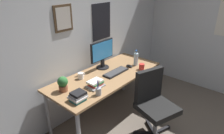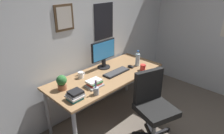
{
  "view_description": "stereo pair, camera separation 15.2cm",
  "coord_description": "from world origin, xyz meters",
  "px_view_note": "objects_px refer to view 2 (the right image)",
  "views": [
    {
      "loc": [
        -1.8,
        -0.07,
        2.05
      ],
      "look_at": [
        0.14,
        1.6,
        0.9
      ],
      "focal_mm": 32.09,
      "sensor_mm": 36.0,
      "label": 1
    },
    {
      "loc": [
        -1.69,
        -0.18,
        2.05
      ],
      "look_at": [
        0.14,
        1.6,
        0.9
      ],
      "focal_mm": 32.09,
      "sensor_mm": 36.0,
      "label": 2
    }
  ],
  "objects_px": {
    "water_bottle": "(138,59)",
    "coffee_mug_near": "(81,75)",
    "computer_mouse": "(131,66)",
    "monitor": "(103,53)",
    "pen_cup": "(96,91)",
    "potted_plant": "(62,82)",
    "coffee_mug_far": "(143,67)",
    "office_chair": "(153,103)",
    "keyboard": "(117,72)",
    "book_stack_right": "(75,95)",
    "book_stack_left": "(94,83)"
  },
  "relations": [
    {
      "from": "office_chair",
      "to": "pen_cup",
      "type": "distance_m",
      "value": 0.8
    },
    {
      "from": "computer_mouse",
      "to": "pen_cup",
      "type": "relative_size",
      "value": 0.55
    },
    {
      "from": "keyboard",
      "to": "book_stack_left",
      "type": "distance_m",
      "value": 0.49
    },
    {
      "from": "coffee_mug_near",
      "to": "potted_plant",
      "type": "xyz_separation_m",
      "value": [
        -0.36,
        -0.08,
        0.06
      ]
    },
    {
      "from": "book_stack_left",
      "to": "coffee_mug_near",
      "type": "bearing_deg",
      "value": 85.76
    },
    {
      "from": "water_bottle",
      "to": "pen_cup",
      "type": "height_order",
      "value": "water_bottle"
    },
    {
      "from": "keyboard",
      "to": "pen_cup",
      "type": "distance_m",
      "value": 0.65
    },
    {
      "from": "keyboard",
      "to": "coffee_mug_far",
      "type": "xyz_separation_m",
      "value": [
        0.35,
        -0.22,
        0.03
      ]
    },
    {
      "from": "keyboard",
      "to": "book_stack_left",
      "type": "bearing_deg",
      "value": -173.79
    },
    {
      "from": "book_stack_left",
      "to": "book_stack_right",
      "type": "relative_size",
      "value": 1.21
    },
    {
      "from": "coffee_mug_far",
      "to": "pen_cup",
      "type": "distance_m",
      "value": 0.96
    },
    {
      "from": "coffee_mug_far",
      "to": "pen_cup",
      "type": "xyz_separation_m",
      "value": [
        -0.96,
        -0.01,
        0.01
      ]
    },
    {
      "from": "coffee_mug_near",
      "to": "book_stack_right",
      "type": "distance_m",
      "value": 0.54
    },
    {
      "from": "coffee_mug_near",
      "to": "pen_cup",
      "type": "bearing_deg",
      "value": -106.6
    },
    {
      "from": "potted_plant",
      "to": "book_stack_left",
      "type": "distance_m",
      "value": 0.41
    },
    {
      "from": "office_chair",
      "to": "keyboard",
      "type": "relative_size",
      "value": 2.21
    },
    {
      "from": "office_chair",
      "to": "pen_cup",
      "type": "xyz_separation_m",
      "value": [
        -0.62,
        0.42,
        0.28
      ]
    },
    {
      "from": "water_bottle",
      "to": "monitor",
      "type": "bearing_deg",
      "value": 141.54
    },
    {
      "from": "water_bottle",
      "to": "coffee_mug_near",
      "type": "distance_m",
      "value": 0.95
    },
    {
      "from": "computer_mouse",
      "to": "water_bottle",
      "type": "xyz_separation_m",
      "value": [
        0.13,
        -0.03,
        0.09
      ]
    },
    {
      "from": "coffee_mug_far",
      "to": "computer_mouse",
      "type": "bearing_deg",
      "value": 105.88
    },
    {
      "from": "water_bottle",
      "to": "pen_cup",
      "type": "distance_m",
      "value": 1.05
    },
    {
      "from": "water_bottle",
      "to": "pen_cup",
      "type": "xyz_separation_m",
      "value": [
        -1.04,
        -0.17,
        -0.05
      ]
    },
    {
      "from": "computer_mouse",
      "to": "coffee_mug_near",
      "type": "distance_m",
      "value": 0.81
    },
    {
      "from": "pen_cup",
      "to": "book_stack_right",
      "type": "relative_size",
      "value": 1.12
    },
    {
      "from": "monitor",
      "to": "book_stack_left",
      "type": "height_order",
      "value": "monitor"
    },
    {
      "from": "pen_cup",
      "to": "potted_plant",
      "type": "bearing_deg",
      "value": 118.71
    },
    {
      "from": "book_stack_right",
      "to": "coffee_mug_far",
      "type": "bearing_deg",
      "value": -4.05
    },
    {
      "from": "coffee_mug_far",
      "to": "monitor",
      "type": "bearing_deg",
      "value": 124.81
    },
    {
      "from": "office_chair",
      "to": "computer_mouse",
      "type": "xyz_separation_m",
      "value": [
        0.29,
        0.62,
        0.24
      ]
    },
    {
      "from": "monitor",
      "to": "office_chair",
      "type": "bearing_deg",
      "value": -89.64
    },
    {
      "from": "potted_plant",
      "to": "water_bottle",
      "type": "bearing_deg",
      "value": -10.08
    },
    {
      "from": "keyboard",
      "to": "coffee_mug_far",
      "type": "distance_m",
      "value": 0.42
    },
    {
      "from": "monitor",
      "to": "pen_cup",
      "type": "distance_m",
      "value": 0.82
    },
    {
      "from": "book_stack_right",
      "to": "book_stack_left",
      "type": "bearing_deg",
      "value": 12.58
    },
    {
      "from": "book_stack_right",
      "to": "keyboard",
      "type": "bearing_deg",
      "value": 8.94
    },
    {
      "from": "computer_mouse",
      "to": "monitor",
      "type": "bearing_deg",
      "value": 133.63
    },
    {
      "from": "keyboard",
      "to": "water_bottle",
      "type": "height_order",
      "value": "water_bottle"
    },
    {
      "from": "coffee_mug_near",
      "to": "coffee_mug_far",
      "type": "bearing_deg",
      "value": -29.98
    },
    {
      "from": "coffee_mug_near",
      "to": "book_stack_right",
      "type": "relative_size",
      "value": 0.64
    },
    {
      "from": "keyboard",
      "to": "coffee_mug_far",
      "type": "bearing_deg",
      "value": -31.49
    },
    {
      "from": "coffee_mug_near",
      "to": "potted_plant",
      "type": "distance_m",
      "value": 0.38
    },
    {
      "from": "computer_mouse",
      "to": "potted_plant",
      "type": "xyz_separation_m",
      "value": [
        -1.12,
        0.19,
        0.09
      ]
    },
    {
      "from": "computer_mouse",
      "to": "keyboard",
      "type": "bearing_deg",
      "value": 175.33
    },
    {
      "from": "monitor",
      "to": "coffee_mug_near",
      "type": "relative_size",
      "value": 4.0
    },
    {
      "from": "coffee_mug_near",
      "to": "office_chair",
      "type": "bearing_deg",
      "value": -62.23
    },
    {
      "from": "coffee_mug_far",
      "to": "office_chair",
      "type": "bearing_deg",
      "value": -128.37
    },
    {
      "from": "coffee_mug_far",
      "to": "book_stack_right",
      "type": "distance_m",
      "value": 1.2
    },
    {
      "from": "computer_mouse",
      "to": "book_stack_right",
      "type": "relative_size",
      "value": 0.61
    },
    {
      "from": "water_bottle",
      "to": "potted_plant",
      "type": "relative_size",
      "value": 1.29
    }
  ]
}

